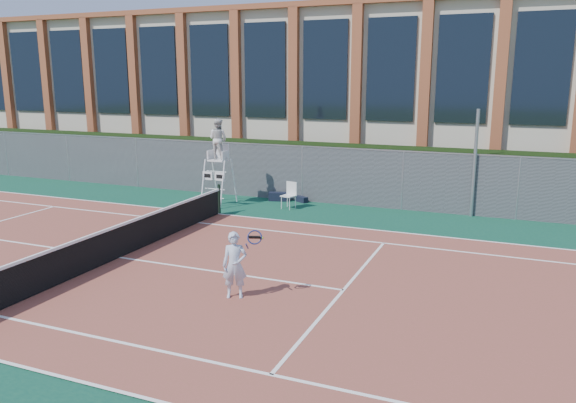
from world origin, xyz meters
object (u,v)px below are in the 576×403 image
at_px(umpire_chair, 218,142).
at_px(tennis_player, 235,265).
at_px(plastic_chair, 290,193).
at_px(steel_pole, 475,164).

distance_m(umpire_chair, tennis_player, 9.93).
bearing_deg(umpire_chair, plastic_chair, 7.90).
bearing_deg(tennis_player, steel_pole, 67.11).
xyz_separation_m(umpire_chair, plastic_chair, (2.82, 0.39, -1.86)).
bearing_deg(steel_pole, plastic_chair, -168.98).
xyz_separation_m(steel_pole, umpire_chair, (-9.31, -1.65, 0.56)).
bearing_deg(umpire_chair, tennis_player, -58.77).
bearing_deg(plastic_chair, steel_pole, 11.02).
xyz_separation_m(steel_pole, tennis_player, (-4.23, -10.02, -1.12)).
xyz_separation_m(plastic_chair, tennis_player, (2.25, -8.76, 0.19)).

